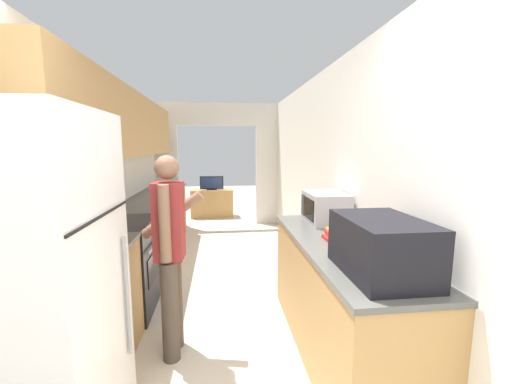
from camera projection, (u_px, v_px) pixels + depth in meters
wall_left at (106, 153)px, 3.43m from camera, size 0.38×7.91×2.50m
wall_right at (338, 183)px, 3.28m from camera, size 0.06×7.91×2.50m
wall_far_with_doorway at (217, 156)px, 6.43m from camera, size 2.90×0.06×2.50m
counter_left at (149, 232)px, 4.36m from camera, size 0.62×4.40×0.90m
counter_right at (337, 298)px, 2.46m from camera, size 0.62×1.94×0.90m
refrigerator at (30, 297)px, 1.53m from camera, size 0.75×0.78×1.80m
range_oven at (121, 266)px, 3.09m from camera, size 0.66×0.77×1.04m
person at (170, 252)px, 2.39m from camera, size 0.50×0.38×1.57m
suitcase at (381, 246)px, 1.78m from camera, size 0.41×0.62×0.32m
microwave at (326, 207)px, 3.01m from camera, size 0.36×0.49×0.29m
book_stack at (340, 236)px, 2.43m from camera, size 0.23×0.28×0.08m
tv_cabinet at (212, 203)px, 7.31m from camera, size 0.97×0.42×0.64m
television at (212, 183)px, 7.20m from camera, size 0.53×0.16×0.31m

